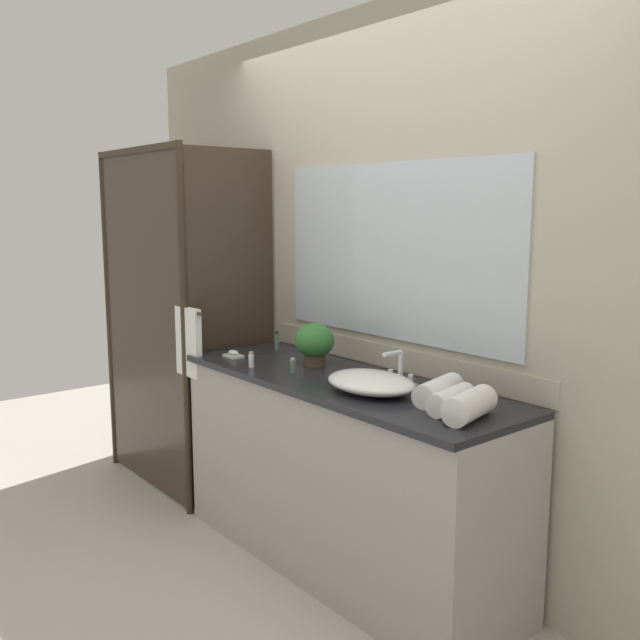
# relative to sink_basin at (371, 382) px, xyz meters

# --- Properties ---
(ground_plane) EXTENTS (8.00, 8.00, 0.00)m
(ground_plane) POSITION_rel_sink_basin_xyz_m (-0.25, 0.05, -0.94)
(ground_plane) COLOR #B7B2A8
(wall_back_with_mirror) EXTENTS (4.40, 0.06, 2.60)m
(wall_back_with_mirror) POSITION_rel_sink_basin_xyz_m (-0.25, 0.39, 0.36)
(wall_back_with_mirror) COLOR #B2A893
(wall_back_with_mirror) RESTS_ON ground_plane
(vanity_cabinet) EXTENTS (1.80, 0.58, 0.90)m
(vanity_cabinet) POSITION_rel_sink_basin_xyz_m (-0.25, 0.06, -0.49)
(vanity_cabinet) COLOR #9E9993
(vanity_cabinet) RESTS_ON ground_plane
(shower_enclosure) EXTENTS (1.20, 0.59, 2.00)m
(shower_enclosure) POSITION_rel_sink_basin_xyz_m (-1.52, -0.14, 0.08)
(shower_enclosure) COLOR #2D2319
(shower_enclosure) RESTS_ON ground_plane
(sink_basin) EXTENTS (0.42, 0.31, 0.08)m
(sink_basin) POSITION_rel_sink_basin_xyz_m (0.00, 0.00, 0.00)
(sink_basin) COLOR white
(sink_basin) RESTS_ON vanity_cabinet
(faucet) EXTENTS (0.17, 0.12, 0.16)m
(faucet) POSITION_rel_sink_basin_xyz_m (0.00, 0.17, 0.01)
(faucet) COLOR silver
(faucet) RESTS_ON vanity_cabinet
(potted_plant) EXTENTS (0.19, 0.19, 0.21)m
(potted_plant) POSITION_rel_sink_basin_xyz_m (-0.54, 0.13, 0.07)
(potted_plant) COLOR #473828
(potted_plant) RESTS_ON vanity_cabinet
(soap_dish) EXTENTS (0.10, 0.07, 0.04)m
(soap_dish) POSITION_rel_sink_basin_xyz_m (-0.95, -0.08, -0.03)
(soap_dish) COLOR silver
(soap_dish) RESTS_ON vanity_cabinet
(amenity_bottle_conditioner) EXTENTS (0.03, 0.03, 0.08)m
(amenity_bottle_conditioner) POSITION_rel_sink_basin_xyz_m (-0.69, -0.14, -0.00)
(amenity_bottle_conditioner) COLOR silver
(amenity_bottle_conditioner) RESTS_ON vanity_cabinet
(amenity_bottle_shampoo) EXTENTS (0.03, 0.03, 0.07)m
(amenity_bottle_shampoo) POSITION_rel_sink_basin_xyz_m (-0.47, -0.05, -0.01)
(amenity_bottle_shampoo) COLOR #4C7056
(amenity_bottle_shampoo) RESTS_ON vanity_cabinet
(amenity_bottle_lotion) EXTENTS (0.03, 0.03, 0.10)m
(amenity_bottle_lotion) POSITION_rel_sink_basin_xyz_m (-0.97, 0.21, 0.01)
(amenity_bottle_lotion) COLOR #4C7056
(amenity_bottle_lotion) RESTS_ON vanity_cabinet
(rolled_towel_near_edge) EXTENTS (0.17, 0.28, 0.11)m
(rolled_towel_near_edge) POSITION_rel_sink_basin_xyz_m (0.51, 0.01, 0.01)
(rolled_towel_near_edge) COLOR white
(rolled_towel_near_edge) RESTS_ON vanity_cabinet
(rolled_towel_middle) EXTENTS (0.14, 0.25, 0.09)m
(rolled_towel_middle) POSITION_rel_sink_basin_xyz_m (0.40, 0.04, 0.00)
(rolled_towel_middle) COLOR white
(rolled_towel_middle) RESTS_ON vanity_cabinet
(rolled_towel_far_edge) EXTENTS (0.16, 0.28, 0.10)m
(rolled_towel_far_edge) POSITION_rel_sink_basin_xyz_m (0.29, 0.09, 0.01)
(rolled_towel_far_edge) COLOR white
(rolled_towel_far_edge) RESTS_ON vanity_cabinet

